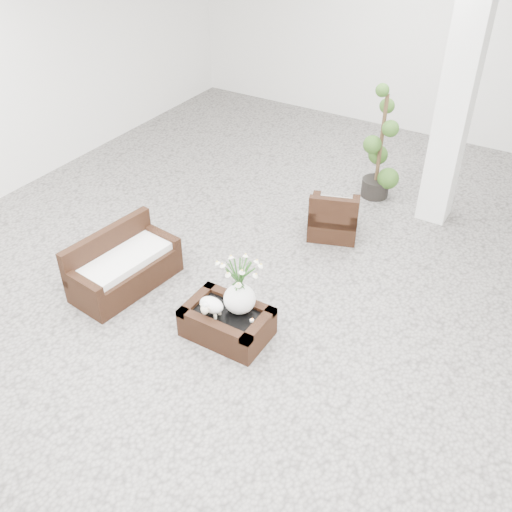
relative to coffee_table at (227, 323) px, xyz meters
The scene contains 9 objects.
ground 0.79m from the coffee_table, 93.21° to the left, with size 11.00×11.00×0.00m, color gray.
column 4.08m from the coffee_table, 72.04° to the left, with size 0.40×0.40×3.50m, color white.
coffee_table is the anchor object (origin of this frame).
sheep_figurine 0.30m from the coffee_table, 140.19° to the right, with size 0.28×0.23×0.21m, color white.
planter_narcissus 0.57m from the coffee_table, 45.00° to the left, with size 0.44×0.44×0.80m, color white, non-canonical shape.
tealight 0.35m from the coffee_table, ahead, with size 0.04×0.04×0.03m, color white.
armchair 2.42m from the coffee_table, 87.06° to the left, with size 0.64×0.61×0.68m, color #341C0F.
loveseat 1.52m from the coffee_table, behind, with size 1.30×0.62×0.69m, color #341C0F.
topiary 3.74m from the coffee_table, 86.50° to the left, with size 0.45×0.45×1.68m, color #284717, non-canonical shape.
Camera 1 is at (2.70, -4.56, 4.38)m, focal length 40.72 mm.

